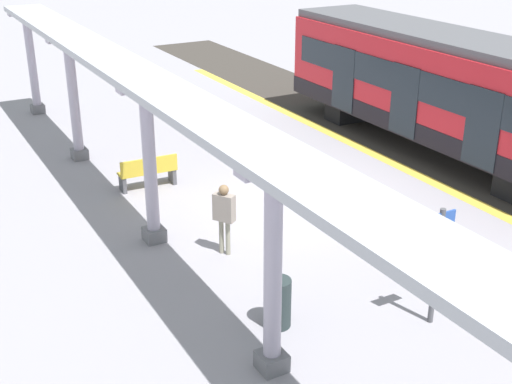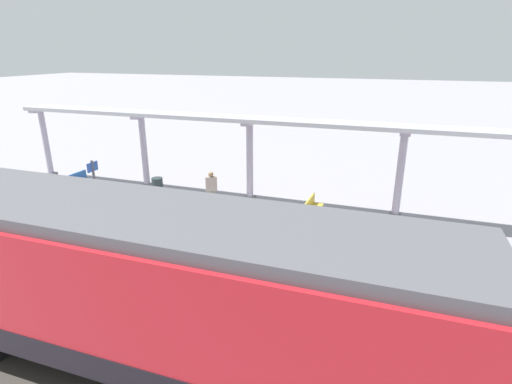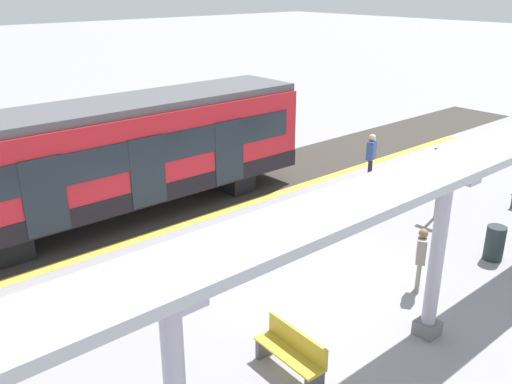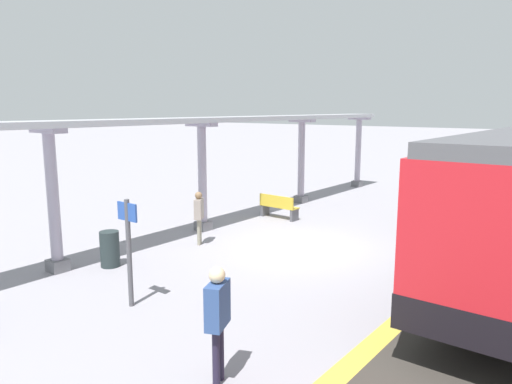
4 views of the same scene
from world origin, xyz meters
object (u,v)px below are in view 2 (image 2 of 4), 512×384
Objects in this scene: canopy_pillar_second at (400,177)px; canopy_pillar_fifth at (46,144)px; trash_bin at (158,188)px; passenger_by_the_benches at (211,186)px; bench_mid_platform at (312,209)px; bench_near_end at (77,183)px; train_near_carriage at (156,289)px; canopy_pillar_third at (250,163)px; canopy_pillar_fourth at (144,153)px; platform_info_sign at (95,182)px; passenger_waiting_near_edge at (3,215)px.

canopy_pillar_second and canopy_pillar_fifth have the same top height.
passenger_by_the_benches is at bearing -97.77° from trash_bin.
passenger_by_the_benches reaches higher than bench_mid_platform.
bench_near_end is (-1.27, 13.92, -1.33)m from canopy_pillar_second.
train_near_carriage is 10.44m from canopy_pillar_second.
canopy_pillar_third is 5.10m from canopy_pillar_fourth.
train_near_carriage is 5.30× the size of platform_info_sign.
bench_near_end is 0.96× the size of passenger_by_the_benches.
train_near_carriage is 7.43× the size of passenger_by_the_benches.
platform_info_sign is at bearing -16.48° from passenger_waiting_near_edge.
bench_near_end is 5.45m from passenger_waiting_near_edge.
canopy_pillar_second is at bearing -84.79° from bench_near_end.
canopy_pillar_third is 6.18m from platform_info_sign.
bench_near_end and bench_mid_platform have the same top height.
canopy_pillar_third is 8.23m from bench_near_end.
bench_mid_platform is (0.30, -10.90, 0.00)m from bench_near_end.
platform_info_sign is at bearing 47.08° from train_near_carriage.
bench_mid_platform is 0.86× the size of passenger_waiting_near_edge.
bench_near_end is 10.90m from bench_mid_platform.
canopy_pillar_fifth reaches higher than train_near_carriage.
train_near_carriage is 3.33× the size of canopy_pillar_third.
trash_bin is (-0.70, 9.98, -1.32)m from canopy_pillar_second.
passenger_waiting_near_edge is (-6.39, 1.18, -0.67)m from canopy_pillar_fourth.
passenger_waiting_near_edge reaches higher than bench_mid_platform.
bench_mid_platform is (-0.97, 3.02, -1.33)m from canopy_pillar_second.
bench_near_end is at bearing 113.48° from canopy_pillar_fourth.
platform_info_sign is (-2.16, 8.19, 0.89)m from bench_mid_platform.
train_near_carriage is 3.33× the size of canopy_pillar_fifth.
canopy_pillar_fourth is 1.59× the size of platform_info_sign.
canopy_pillar_third reaches higher than trash_bin.
train_near_carriage is at bearing -170.95° from canopy_pillar_third.
trash_bin is at bearing -26.88° from platform_info_sign.
canopy_pillar_third is 4.35m from trash_bin.
canopy_pillar_fourth is (0.00, 5.10, 0.00)m from canopy_pillar_third.
passenger_by_the_benches is (-1.09, -9.52, -0.79)m from canopy_pillar_fifth.
canopy_pillar_fifth reaches higher than passenger_by_the_benches.
canopy_pillar_fifth is at bearing 83.50° from passenger_by_the_benches.
passenger_waiting_near_edge is (-5.12, -1.74, 0.66)m from bench_near_end.
bench_mid_platform is at bearing -59.39° from passenger_waiting_near_edge.
canopy_pillar_fifth is 9.61m from passenger_by_the_benches.
bench_mid_platform is 6.97m from trash_bin.
train_near_carriage reaches higher than platform_info_sign.
train_near_carriage is 12.84× the size of trash_bin.
canopy_pillar_third reaches higher than passenger_waiting_near_edge.
canopy_pillar_fifth is at bearing 60.31° from platform_info_sign.
canopy_pillar_second is at bearing -90.00° from canopy_pillar_third.
bench_near_end is at bearing 49.27° from train_near_carriage.
bench_mid_platform is 10.66m from passenger_waiting_near_edge.
bench_near_end is 6.77m from passenger_by_the_benches.
canopy_pillar_second is at bearing -72.21° from bench_mid_platform.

